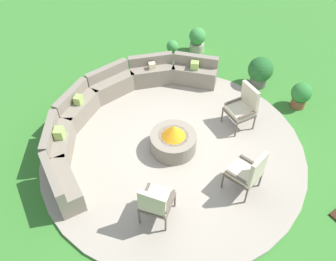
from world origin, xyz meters
The scene contains 11 objects.
ground_plane centered at (0.00, 0.00, 0.00)m, with size 24.00×24.00×0.00m, color #387A2D.
patio_circle centered at (0.00, 0.00, 0.03)m, with size 5.68×5.68×0.06m, color #9E9384.
fire_pit centered at (0.00, 0.00, 0.32)m, with size 0.99×0.99×0.69m.
curved_stone_bench centered at (-0.54, 1.63, 0.37)m, with size 4.98×3.02×0.75m.
lounge_chair_front_left centered at (-1.24, -1.22, 0.60)m, with size 0.77×0.78×1.03m.
lounge_chair_front_right centered at (0.54, -1.65, 0.60)m, with size 0.67×0.69×1.04m.
lounge_chair_back_left centered at (1.72, -0.25, 0.62)m, with size 0.62×0.63×1.07m.
potted_plant_0 centered at (2.83, 2.83, 0.39)m, with size 0.49×0.49×0.73m.
potted_plant_1 centered at (3.37, -0.54, 0.37)m, with size 0.49×0.49×0.68m.
potted_plant_2 centered at (3.16, 0.63, 0.44)m, with size 0.64×0.64×0.81m.
potted_plant_3 centered at (1.99, 2.88, 0.33)m, with size 0.33×0.33×0.59m.
Camera 1 is at (-2.95, -4.12, 5.80)m, focal length 37.54 mm.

